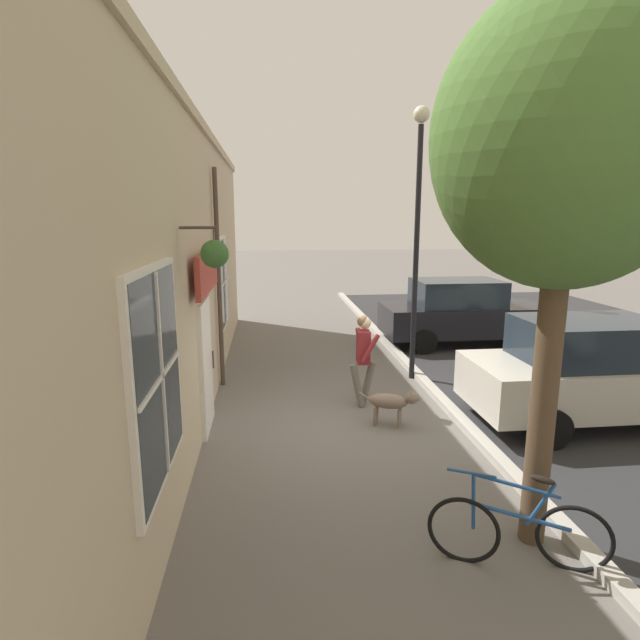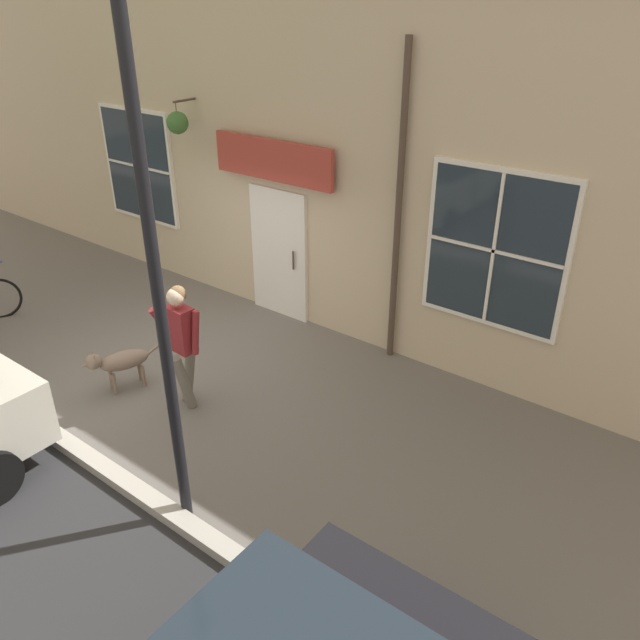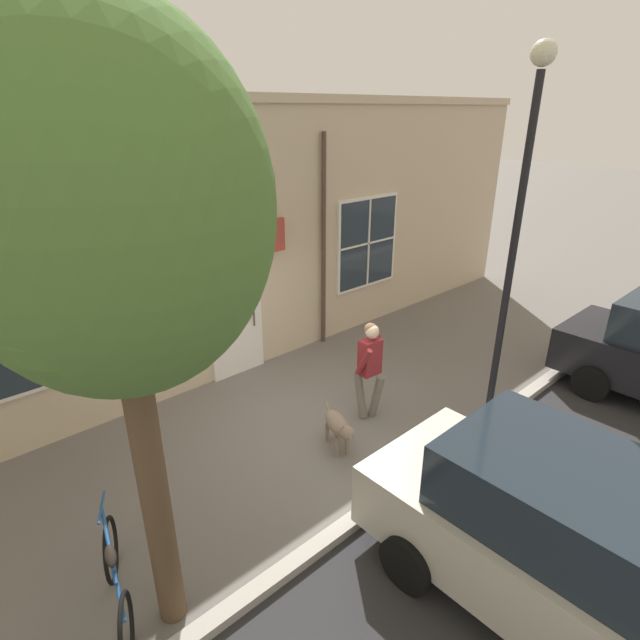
# 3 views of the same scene
# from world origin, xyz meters

# --- Properties ---
(ground_plane) EXTENTS (90.00, 90.00, 0.00)m
(ground_plane) POSITION_xyz_m (0.00, 0.00, 0.00)
(ground_plane) COLOR #66605B
(storefront_facade) EXTENTS (0.95, 18.00, 4.94)m
(storefront_facade) POSITION_xyz_m (-2.34, 0.01, 2.47)
(storefront_facade) COLOR #C6B293
(storefront_facade) RESTS_ON ground_plane
(pedestrian_walking) EXTENTS (0.52, 0.57, 1.68)m
(pedestrian_walking) POSITION_xyz_m (0.52, 0.91, 1.00)
(pedestrian_walking) COLOR #6B665B
(pedestrian_walking) RESTS_ON ground_plane
(dog_on_leash) EXTENTS (1.00, 0.50, 0.65)m
(dog_on_leash) POSITION_xyz_m (0.82, -0.05, 0.42)
(dog_on_leash) COLOR #7F6B5B
(dog_on_leash) RESTS_ON ground_plane
(street_tree_by_curb) EXTENTS (2.51, 2.26, 5.45)m
(street_tree_by_curb) POSITION_xyz_m (1.63, -3.14, 3.99)
(street_tree_by_curb) COLOR brown
(street_tree_by_curb) RESTS_ON ground_plane
(leaning_bicycle) EXTENTS (1.66, 0.60, 1.01)m
(leaning_bicycle) POSITION_xyz_m (1.23, -3.47, 0.38)
(leaning_bicycle) COLOR black
(leaning_bicycle) RESTS_ON ground_plane
(parked_car_mid_block) EXTENTS (4.31, 1.96, 1.75)m
(parked_car_mid_block) POSITION_xyz_m (4.22, -0.23, 0.88)
(parked_car_mid_block) COLOR beige
(parked_car_mid_block) RESTS_ON ground_plane
(street_lamp) EXTENTS (0.32, 0.32, 5.48)m
(street_lamp) POSITION_xyz_m (1.86, 2.36, 3.52)
(street_lamp) COLOR black
(street_lamp) RESTS_ON ground_plane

